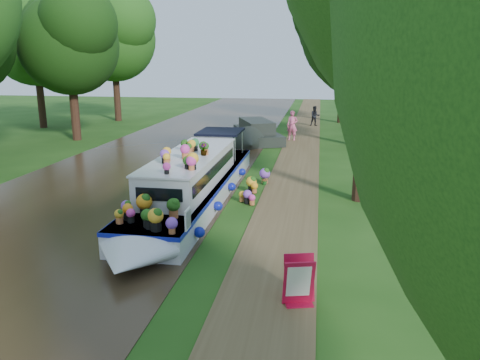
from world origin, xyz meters
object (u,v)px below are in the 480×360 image
object	(u,v)px
second_boat	(257,133)
pedestrian_pink	(292,125)
sandwich_board	(299,283)
plant_boat	(191,182)
pedestrian_dark	(315,116)

from	to	relation	value
second_boat	pedestrian_pink	size ratio (longest dim) A/B	3.93
sandwich_board	pedestrian_pink	xyz separation A→B (m)	(-1.41, 21.33, 0.48)
pedestrian_pink	sandwich_board	bearing A→B (deg)	-77.58
plant_boat	sandwich_board	distance (m)	7.80
second_boat	pedestrian_dark	distance (m)	8.58
pedestrian_pink	pedestrian_dark	world-z (taller)	pedestrian_pink
plant_boat	second_boat	size ratio (longest dim) A/B	1.80
second_boat	pedestrian_pink	xyz separation A→B (m)	(2.25, 0.66, 0.43)
plant_boat	pedestrian_pink	size ratio (longest dim) A/B	7.06
pedestrian_pink	pedestrian_dark	size ratio (longest dim) A/B	1.22
pedestrian_pink	plant_boat	bearing A→B (deg)	-91.92
plant_boat	second_boat	xyz separation A→B (m)	(0.50, 14.08, -0.30)
plant_boat	second_boat	distance (m)	14.10
plant_boat	pedestrian_dark	xyz separation A→B (m)	(4.13, 21.85, -0.04)
plant_boat	sandwich_board	xyz separation A→B (m)	(4.16, -6.59, -0.35)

